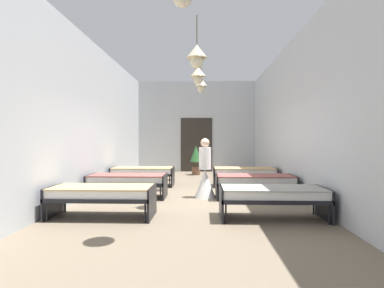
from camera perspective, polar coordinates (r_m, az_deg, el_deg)
ground_plane at (r=7.63m, az=-0.24°, el=-10.43°), size 5.83×12.96×0.10m
room_shell at (r=8.69m, az=0.10°, el=4.73°), size 5.63×12.56×4.04m
bed_left_row_0 at (r=5.97m, az=-16.42°, el=-8.88°), size 1.90×0.84×0.57m
bed_right_row_0 at (r=5.80m, az=14.80°, el=-9.16°), size 1.90×0.84×0.57m
bed_left_row_1 at (r=7.77m, az=-11.93°, el=-6.58°), size 1.90×0.84×0.57m
bed_right_row_1 at (r=7.65m, az=11.65°, el=-6.71°), size 1.90×0.84×0.57m
bed_left_row_2 at (r=9.61m, az=-9.17°, el=-5.14°), size 1.90×0.84×0.57m
bed_right_row_2 at (r=9.51m, az=9.75°, el=-5.20°), size 1.90×0.84×0.57m
nurse_near_aisle at (r=7.62m, az=2.45°, el=-6.03°), size 0.52×0.52×1.49m
potted_plant at (r=12.37m, az=0.74°, el=-2.43°), size 0.48×0.48×1.19m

